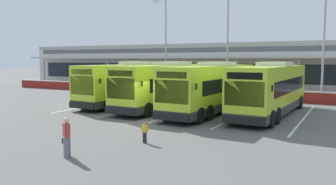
# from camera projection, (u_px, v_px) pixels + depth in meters

# --- Properties ---
(ground_plane) EXTENTS (200.00, 200.00, 0.00)m
(ground_plane) POSITION_uv_depth(u_px,v_px,m) (152.00, 122.00, 21.86)
(ground_plane) COLOR #605E5B
(terminal_building) EXTENTS (70.00, 13.00, 6.00)m
(terminal_building) POSITION_uv_depth(u_px,v_px,m) (257.00, 66.00, 45.17)
(terminal_building) COLOR silver
(terminal_building) RESTS_ON ground
(red_barrier_wall) EXTENTS (60.00, 0.40, 1.10)m
(red_barrier_wall) POSITION_uv_depth(u_px,v_px,m) (226.00, 93.00, 34.52)
(red_barrier_wall) COLOR maroon
(red_barrier_wall) RESTS_ON ground
(coach_bus_leftmost) EXTENTS (3.31, 12.25, 3.78)m
(coach_bus_leftmost) POSITION_uv_depth(u_px,v_px,m) (131.00, 84.00, 30.47)
(coach_bus_leftmost) COLOR #B7DB2D
(coach_bus_leftmost) RESTS_ON ground
(coach_bus_left_centre) EXTENTS (3.31, 12.25, 3.78)m
(coach_bus_left_centre) POSITION_uv_depth(u_px,v_px,m) (167.00, 86.00, 27.77)
(coach_bus_left_centre) COLOR #B7DB2D
(coach_bus_left_centre) RESTS_ON ground
(coach_bus_centre) EXTENTS (3.31, 12.25, 3.78)m
(coach_bus_centre) POSITION_uv_depth(u_px,v_px,m) (212.00, 89.00, 25.47)
(coach_bus_centre) COLOR #B7DB2D
(coach_bus_centre) RESTS_ON ground
(coach_bus_right_centre) EXTENTS (3.31, 12.25, 3.78)m
(coach_bus_right_centre) POSITION_uv_depth(u_px,v_px,m) (271.00, 90.00, 24.31)
(coach_bus_right_centre) COLOR #B7DB2D
(coach_bus_right_centre) RESTS_ON ground
(bay_stripe_far_west) EXTENTS (0.14, 13.00, 0.01)m
(bay_stripe_far_west) POSITION_uv_depth(u_px,v_px,m) (106.00, 103.00, 31.07)
(bay_stripe_far_west) COLOR silver
(bay_stripe_far_west) RESTS_ON ground
(bay_stripe_west) EXTENTS (0.14, 13.00, 0.01)m
(bay_stripe_west) POSITION_uv_depth(u_px,v_px,m) (146.00, 106.00, 29.10)
(bay_stripe_west) COLOR silver
(bay_stripe_west) RESTS_ON ground
(bay_stripe_mid_west) EXTENTS (0.14, 13.00, 0.01)m
(bay_stripe_mid_west) POSITION_uv_depth(u_px,v_px,m) (191.00, 110.00, 27.12)
(bay_stripe_mid_west) COLOR silver
(bay_stripe_mid_west) RESTS_ON ground
(bay_stripe_centre) EXTENTS (0.14, 13.00, 0.01)m
(bay_stripe_centre) POSITION_uv_depth(u_px,v_px,m) (243.00, 114.00, 25.14)
(bay_stripe_centre) COLOR silver
(bay_stripe_centre) RESTS_ON ground
(bay_stripe_mid_east) EXTENTS (0.14, 13.00, 0.01)m
(bay_stripe_mid_east) POSITION_uv_depth(u_px,v_px,m) (304.00, 118.00, 23.17)
(bay_stripe_mid_east) COLOR silver
(bay_stripe_mid_east) RESTS_ON ground
(pedestrian_with_handbag) EXTENTS (0.62, 0.52, 1.62)m
(pedestrian_with_handbag) POSITION_uv_depth(u_px,v_px,m) (67.00, 136.00, 13.93)
(pedestrian_with_handbag) COLOR slate
(pedestrian_with_handbag) RESTS_ON ground
(pedestrian_child) EXTENTS (0.33, 0.18, 1.00)m
(pedestrian_child) POSITION_uv_depth(u_px,v_px,m) (145.00, 132.00, 16.26)
(pedestrian_child) COLOR black
(pedestrian_child) RESTS_ON ground
(lamp_post_west) EXTENTS (3.24, 0.28, 11.00)m
(lamp_post_west) POSITION_uv_depth(u_px,v_px,m) (166.00, 39.00, 40.08)
(lamp_post_west) COLOR #9E9EA3
(lamp_post_west) RESTS_ON ground
(lamp_post_centre) EXTENTS (3.24, 0.28, 11.00)m
(lamp_post_centre) POSITION_uv_depth(u_px,v_px,m) (228.00, 37.00, 35.87)
(lamp_post_centre) COLOR #9E9EA3
(lamp_post_centre) RESTS_ON ground
(lamp_post_east) EXTENTS (3.24, 0.28, 11.00)m
(lamp_post_east) POSITION_uv_depth(u_px,v_px,m) (324.00, 34.00, 31.51)
(lamp_post_east) COLOR #9E9EA3
(lamp_post_east) RESTS_ON ground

